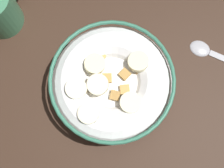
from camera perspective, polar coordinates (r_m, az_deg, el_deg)
ground_plane at (r=51.84cm, az=0.00°, el=-0.95°), size 119.18×119.18×2.00cm
cereal_bowl at (r=47.58cm, az=-0.01°, el=0.07°), size 19.23×19.23×6.80cm
spoon at (r=55.01cm, az=19.02°, el=5.29°), size 4.40×16.10×0.80cm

